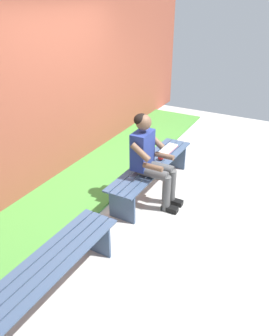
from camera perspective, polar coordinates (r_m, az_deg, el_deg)
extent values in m
cube|color=#B2B2AD|center=(3.64, 9.64, -16.71)|extent=(10.00, 7.00, 0.04)
cube|color=#478C38|center=(4.78, -20.05, -5.34)|extent=(9.00, 2.33, 0.03)
cube|color=#9E4C38|center=(4.70, -17.80, 12.74)|extent=(9.50, 0.24, 2.74)
cube|color=#384C6B|center=(4.61, 1.39, 1.17)|extent=(1.87, 0.14, 0.02)
cube|color=#384C6B|center=(4.56, 2.57, 0.87)|extent=(1.87, 0.14, 0.02)
cube|color=#384C6B|center=(4.52, 3.76, 0.55)|extent=(1.87, 0.14, 0.02)
cube|color=#384C6B|center=(4.48, 4.98, 0.23)|extent=(1.87, 0.14, 0.02)
cube|color=#384C6B|center=(5.30, 7.13, 2.18)|extent=(0.04, 0.37, 0.42)
cube|color=#384C6B|center=(4.05, -2.23, -6.72)|extent=(0.04, 0.37, 0.42)
cube|color=#384C6B|center=(3.11, -19.16, -16.28)|extent=(1.93, 0.14, 0.02)
cube|color=#384C6B|center=(3.05, -17.74, -17.12)|extent=(1.93, 0.14, 0.02)
cube|color=#384C6B|center=(2.99, -16.26, -17.99)|extent=(1.93, 0.14, 0.02)
cube|color=#384C6B|center=(2.93, -14.70, -18.89)|extent=(1.93, 0.14, 0.02)
cube|color=#384C6B|center=(3.61, -6.87, -12.08)|extent=(0.04, 0.37, 0.42)
cube|color=navy|center=(4.18, 1.42, 3.24)|extent=(0.34, 0.20, 0.50)
sphere|color=brown|center=(4.03, 1.62, 8.10)|extent=(0.20, 0.20, 0.20)
ellipsoid|color=black|center=(4.03, 1.24, 8.57)|extent=(0.20, 0.19, 0.15)
cylinder|color=#4C4C4C|center=(4.29, 4.31, 0.12)|extent=(0.13, 0.40, 0.13)
cylinder|color=#4C4C4C|center=(4.15, 3.28, -0.92)|extent=(0.13, 0.40, 0.13)
cylinder|color=#4C4C4C|center=(4.35, 6.59, -3.41)|extent=(0.11, 0.11, 0.51)
cube|color=black|center=(4.45, 7.15, -5.99)|extent=(0.10, 0.22, 0.07)
cylinder|color=#4C4C4C|center=(4.21, 5.65, -4.56)|extent=(0.11, 0.11, 0.51)
cube|color=black|center=(4.32, 6.24, -7.20)|extent=(0.10, 0.22, 0.07)
cylinder|color=brown|center=(4.29, 3.67, 4.92)|extent=(0.08, 0.28, 0.23)
cylinder|color=brown|center=(4.29, 5.36, 2.14)|extent=(0.07, 0.26, 0.07)
cylinder|color=brown|center=(3.95, 1.08, 2.78)|extent=(0.08, 0.28, 0.23)
cylinder|color=brown|center=(3.99, 3.30, 0.15)|extent=(0.07, 0.26, 0.07)
sphere|color=red|center=(4.62, 4.70, 1.91)|extent=(0.09, 0.09, 0.09)
cube|color=white|center=(5.04, 6.48, 3.80)|extent=(0.20, 0.16, 0.02)
cube|color=white|center=(4.87, 5.49, 2.93)|extent=(0.20, 0.16, 0.02)
cube|color=red|center=(4.96, 5.99, 3.28)|extent=(0.42, 0.17, 0.01)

